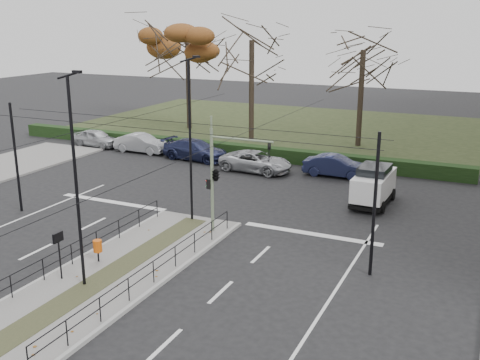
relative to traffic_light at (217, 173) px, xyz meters
The scene contains 20 objects.
ground 5.01m from the traffic_light, 117.15° to the right, with size 140.00×140.00×0.00m, color black.
median_island 6.96m from the traffic_light, 106.66° to the right, with size 4.40×15.00×0.14m, color #64625F.
park 29.70m from the traffic_light, 105.30° to the left, with size 38.00×26.00×0.10m, color #232D16.
hedge 17.19m from the traffic_light, 117.31° to the left, with size 38.00×1.00×1.00m, color black.
median_railing 6.71m from the traffic_light, 106.40° to the right, with size 4.14×13.24×0.92m.
catenary 2.62m from the traffic_light, 133.64° to the right, with size 20.00×34.00×6.00m.
traffic_light is the anchor object (origin of this frame).
litter_bin 6.59m from the traffic_light, 119.28° to the right, with size 0.38×0.38×0.97m.
info_panel 8.20m from the traffic_light, 114.14° to the right, with size 0.11×0.51×1.97m.
streetlamp_median_near 7.79m from the traffic_light, 105.95° to the right, with size 0.69×0.14×8.30m.
streetlamp_median_far 2.55m from the traffic_light, 154.53° to the left, with size 0.70×0.14×8.37m.
parked_car_first 22.80m from the traffic_light, 143.46° to the left, with size 1.69×4.20×1.43m, color #9EA1A5.
parked_car_second 19.17m from the traffic_light, 135.62° to the left, with size 1.55×4.43×1.46m, color #9EA1A5.
parked_car_third 15.64m from the traffic_light, 123.19° to the left, with size 2.13×5.23×1.52m, color #1C2142.
parked_car_fourth 12.33m from the traffic_light, 104.40° to the left, with size 2.35×5.09×1.41m, color #9EA1A5.
white_van 10.02m from the traffic_light, 52.97° to the left, with size 2.02×4.18×2.25m.
rust_tree 28.67m from the traffic_light, 122.65° to the left, with size 11.28×11.28×11.79m.
bare_tree_center 23.06m from the traffic_light, 86.03° to the left, with size 6.60×6.60×10.34m.
bare_tree_near 22.82m from the traffic_light, 109.50° to the left, with size 7.57×7.57×11.25m.
parked_car_fifth 13.19m from the traffic_light, 79.26° to the left, with size 1.52×4.37×1.44m, color #1C2142.
Camera 1 is at (13.63, -19.53, 10.11)m, focal length 42.00 mm.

